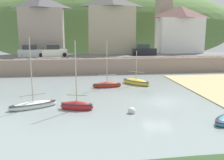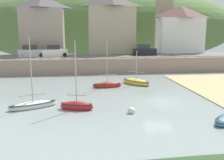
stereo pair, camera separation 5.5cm
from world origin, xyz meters
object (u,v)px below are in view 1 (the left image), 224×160
(church_with_spire, at_px, (164,8))
(sailboat_blue_trim, at_px, (77,106))
(parked_car_near_slipway, at_px, (31,52))
(parked_car_by_wall, at_px, (54,52))
(waterfront_building_centre, at_px, (111,24))
(waterfront_building_left, at_px, (42,25))
(sailboat_tall_mast, at_px, (136,82))
(dinghy_open_wooden, at_px, (33,105))
(parked_car_end_of_row, at_px, (144,51))
(mooring_buoy, at_px, (132,111))
(sailboat_white_hull, at_px, (107,85))
(waterfront_building_right, at_px, (180,29))

(church_with_spire, height_order, sailboat_blue_trim, church_with_spire)
(parked_car_near_slipway, distance_m, parked_car_by_wall, 3.79)
(waterfront_building_centre, bearing_deg, church_with_spire, 19.38)
(waterfront_building_left, distance_m, church_with_spire, 24.50)
(sailboat_tall_mast, distance_m, dinghy_open_wooden, 13.92)
(parked_car_end_of_row, bearing_deg, parked_car_by_wall, -174.35)
(parked_car_near_slipway, height_order, parked_car_by_wall, same)
(church_with_spire, xyz_separation_m, sailboat_blue_trim, (-17.72, -30.67, -10.78))
(dinghy_open_wooden, bearing_deg, mooring_buoy, -41.38)
(parked_car_by_wall, bearing_deg, parked_car_near_slipway, 175.08)
(waterfront_building_left, relative_size, dinghy_open_wooden, 1.63)
(sailboat_tall_mast, relative_size, sailboat_blue_trim, 0.73)
(parked_car_end_of_row, bearing_deg, sailboat_white_hull, -114.31)
(sailboat_tall_mast, xyz_separation_m, parked_car_near_slipway, (-14.92, 12.83, 2.91))
(waterfront_building_left, relative_size, parked_car_near_slipway, 2.47)
(waterfront_building_centre, relative_size, sailboat_white_hull, 1.88)
(waterfront_building_left, xyz_separation_m, parked_car_end_of_row, (17.75, -4.50, -4.42))
(sailboat_tall_mast, bearing_deg, waterfront_building_right, 102.68)
(waterfront_building_centre, relative_size, waterfront_building_right, 1.20)
(sailboat_tall_mast, xyz_separation_m, mooring_buoy, (-2.84, -10.94, -0.11))
(sailboat_blue_trim, relative_size, parked_car_by_wall, 1.43)
(waterfront_building_left, xyz_separation_m, parked_car_by_wall, (2.37, -4.50, -4.42))
(sailboat_white_hull, distance_m, sailboat_blue_trim, 8.92)
(sailboat_white_hull, xyz_separation_m, parked_car_near_slipway, (-11.12, 13.96, 2.91))
(church_with_spire, relative_size, sailboat_tall_mast, 3.82)
(waterfront_building_right, distance_m, sailboat_tall_mast, 22.34)
(sailboat_blue_trim, bearing_deg, waterfront_building_right, 69.77)
(dinghy_open_wooden, bearing_deg, parked_car_near_slipway, 75.79)
(waterfront_building_right, bearing_deg, parked_car_by_wall, -169.19)
(sailboat_blue_trim, bearing_deg, dinghy_open_wooden, -177.28)
(waterfront_building_centre, xyz_separation_m, church_with_spire, (11.37, 4.00, 3.29))
(waterfront_building_right, relative_size, parked_car_near_slipway, 2.14)
(church_with_spire, height_order, parked_car_end_of_row, church_with_spire)
(sailboat_blue_trim, xyz_separation_m, mooring_buoy, (4.47, -1.60, -0.14))
(mooring_buoy, bearing_deg, sailboat_blue_trim, 160.32)
(church_with_spire, relative_size, sailboat_white_hull, 2.98)
(waterfront_building_right, relative_size, sailboat_white_hull, 1.57)
(waterfront_building_left, height_order, parked_car_near_slipway, waterfront_building_left)
(sailboat_blue_trim, bearing_deg, waterfront_building_centre, 92.90)
(parked_car_near_slipway, bearing_deg, sailboat_blue_trim, -73.47)
(waterfront_building_right, xyz_separation_m, sailboat_blue_trim, (-19.75, -26.67, -6.61))
(waterfront_building_right, relative_size, sailboat_blue_trim, 1.47)
(sailboat_blue_trim, relative_size, parked_car_end_of_row, 1.43)
(waterfront_building_right, bearing_deg, parked_car_end_of_row, -151.23)
(church_with_spire, bearing_deg, sailboat_tall_mast, -116.03)
(parked_car_by_wall, bearing_deg, waterfront_building_centre, 18.94)
(church_with_spire, distance_m, parked_car_end_of_row, 13.15)
(mooring_buoy, bearing_deg, parked_car_end_of_row, 73.40)
(sailboat_tall_mast, relative_size, dinghy_open_wooden, 0.70)
(parked_car_near_slipway, bearing_deg, parked_car_end_of_row, -2.44)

